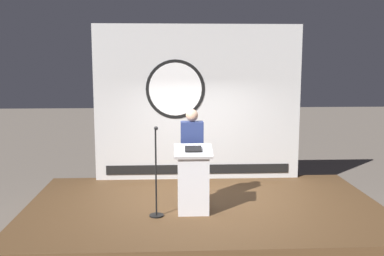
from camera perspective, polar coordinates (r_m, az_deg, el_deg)
name	(u,v)px	position (r m, az deg, el deg)	size (l,w,h in m)	color
ground_plane	(204,220)	(8.35, 1.56, -11.64)	(40.00, 40.00, 0.00)	#6B6056
stage_platform	(204,212)	(8.30, 1.56, -10.67)	(6.40, 4.00, 0.30)	brown
banner_display	(197,103)	(9.72, 0.67, 3.16)	(4.46, 0.12, 3.35)	silver
podium	(193,181)	(7.67, 0.15, -6.70)	(0.64, 0.50, 1.16)	silver
speaker_person	(192,156)	(8.06, 0.00, -3.58)	(0.40, 0.26, 1.73)	black
microphone_stand	(156,185)	(7.57, -4.57, -7.29)	(0.24, 0.46, 1.49)	black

